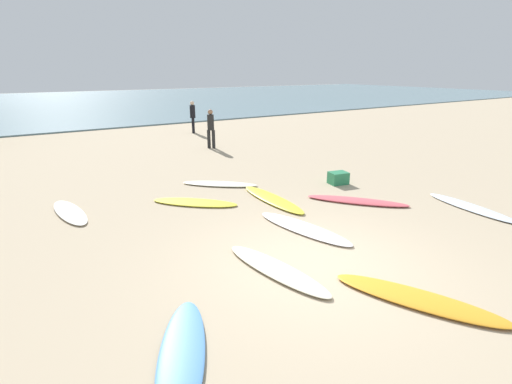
# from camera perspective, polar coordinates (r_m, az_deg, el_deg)

# --- Properties ---
(ground_plane) EXTENTS (120.00, 120.00, 0.00)m
(ground_plane) POSITION_cam_1_polar(r_m,az_deg,el_deg) (6.78, 8.64, -10.80)
(ground_plane) COLOR tan
(ocean_water) EXTENTS (120.00, 40.00, 0.08)m
(ocean_water) POSITION_cam_1_polar(r_m,az_deg,el_deg) (42.82, -27.90, 11.73)
(ocean_water) COLOR slate
(ocean_water) RESTS_ON ground_plane
(surfboard_0) EXTENTS (2.01, 1.96, 0.07)m
(surfboard_0) POSITION_cam_1_polar(r_m,az_deg,el_deg) (9.69, -9.20, -1.55)
(surfboard_0) COLOR yellow
(surfboard_0) RESTS_ON ground_plane
(surfboard_1) EXTENTS (0.87, 2.35, 0.08)m
(surfboard_1) POSITION_cam_1_polar(r_m,az_deg,el_deg) (6.50, 3.04, -11.54)
(surfboard_1) COLOR beige
(surfboard_1) RESTS_ON ground_plane
(surfboard_2) EXTENTS (1.02, 2.49, 0.07)m
(surfboard_2) POSITION_cam_1_polar(r_m,az_deg,el_deg) (8.12, 7.15, -5.40)
(surfboard_2) COLOR white
(surfboard_2) RESTS_ON ground_plane
(surfboard_3) EXTENTS (0.77, 2.10, 0.07)m
(surfboard_3) POSITION_cam_1_polar(r_m,az_deg,el_deg) (9.95, -26.25, -2.74)
(surfboard_3) COLOR white
(surfboard_3) RESTS_ON ground_plane
(surfboard_4) EXTENTS (2.00, 2.27, 0.08)m
(surfboard_4) POSITION_cam_1_polar(r_m,az_deg,el_deg) (10.01, 14.98, -1.29)
(surfboard_4) COLOR #DD555F
(surfboard_4) RESTS_ON ground_plane
(surfboard_5) EXTENTS (0.82, 2.40, 0.07)m
(surfboard_5) POSITION_cam_1_polar(r_m,az_deg,el_deg) (10.62, 29.60, -2.00)
(surfboard_5) COLOR white
(surfboard_5) RESTS_ON ground_plane
(surfboard_6) EXTENTS (1.57, 2.46, 0.08)m
(surfboard_6) POSITION_cam_1_polar(r_m,az_deg,el_deg) (6.23, 23.14, -14.56)
(surfboard_6) COLOR orange
(surfboard_6) RESTS_ON ground_plane
(surfboard_7) EXTENTS (1.48, 2.20, 0.09)m
(surfboard_7) POSITION_cam_1_polar(r_m,az_deg,el_deg) (4.91, -11.13, -23.16)
(surfboard_7) COLOR #5290D8
(surfboard_7) RESTS_ON ground_plane
(surfboard_8) EXTENTS (0.59, 2.57, 0.09)m
(surfboard_8) POSITION_cam_1_polar(r_m,az_deg,el_deg) (9.80, 2.48, -1.06)
(surfboard_8) COLOR yellow
(surfboard_8) RESTS_ON ground_plane
(surfboard_9) EXTENTS (2.03, 1.87, 0.07)m
(surfboard_9) POSITION_cam_1_polar(r_m,az_deg,el_deg) (11.15, -5.46, 1.23)
(surfboard_9) COLOR #EDE9CB
(surfboard_9) RESTS_ON ground_plane
(beachgoer_near) EXTENTS (0.39, 0.39, 1.64)m
(beachgoer_near) POSITION_cam_1_polar(r_m,az_deg,el_deg) (16.36, -6.83, 9.70)
(beachgoer_near) COLOR black
(beachgoer_near) RESTS_ON ground_plane
(beachgoer_mid) EXTENTS (0.37, 0.37, 1.66)m
(beachgoer_mid) POSITION_cam_1_polar(r_m,az_deg,el_deg) (20.57, -9.51, 11.32)
(beachgoer_mid) COLOR black
(beachgoer_mid) RESTS_ON ground_plane
(beach_cooler) EXTENTS (0.59, 0.50, 0.36)m
(beach_cooler) POSITION_cam_1_polar(r_m,az_deg,el_deg) (11.45, 12.29, 2.07)
(beach_cooler) COLOR #287F51
(beach_cooler) RESTS_ON ground_plane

